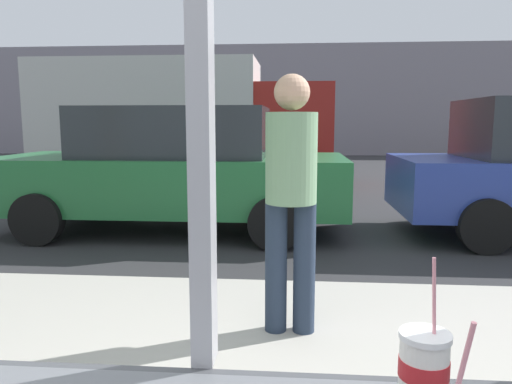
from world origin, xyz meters
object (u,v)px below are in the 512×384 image
(parked_car_green, at_px, (174,169))
(pedestrian, at_px, (291,188))
(box_truck, at_px, (179,117))
(soda_cup_right, at_px, (424,367))

(parked_car_green, distance_m, pedestrian, 3.84)
(box_truck, xyz_separation_m, pedestrian, (2.78, -8.64, -0.51))
(box_truck, distance_m, pedestrian, 9.09)
(soda_cup_right, xyz_separation_m, pedestrian, (-0.29, 2.06, 0.07))
(soda_cup_right, bearing_deg, parked_car_green, 109.06)
(soda_cup_right, distance_m, parked_car_green, 5.85)
(parked_car_green, relative_size, pedestrian, 2.86)
(parked_car_green, bearing_deg, pedestrian, -64.88)
(parked_car_green, xyz_separation_m, pedestrian, (1.62, -3.47, 0.22))
(soda_cup_right, bearing_deg, pedestrian, 97.88)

